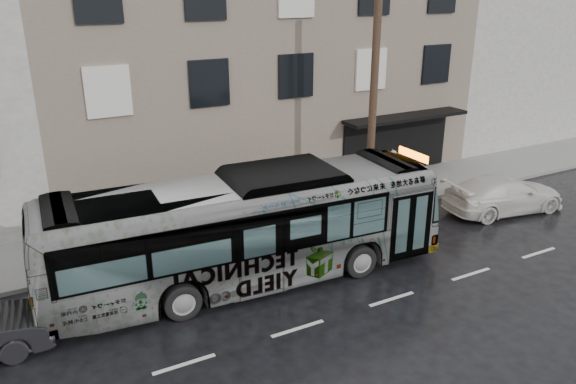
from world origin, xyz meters
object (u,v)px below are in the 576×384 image
(utility_pole_front, at_px, (373,100))
(bus, at_px, (247,229))
(white_sedan, at_px, (504,194))
(sign_post, at_px, (391,177))

(utility_pole_front, bearing_deg, bus, -157.56)
(utility_pole_front, bearing_deg, white_sedan, -26.26)
(utility_pole_front, height_order, bus, utility_pole_front)
(white_sedan, bearing_deg, bus, 99.02)
(utility_pole_front, xyz_separation_m, white_sedan, (4.99, -2.46, -3.91))
(white_sedan, bearing_deg, sign_post, 65.43)
(sign_post, distance_m, white_sedan, 4.64)
(utility_pole_front, height_order, white_sedan, utility_pole_front)
(sign_post, xyz_separation_m, white_sedan, (3.89, -2.46, -0.61))
(utility_pole_front, xyz_separation_m, bus, (-6.58, -2.72, -2.90))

